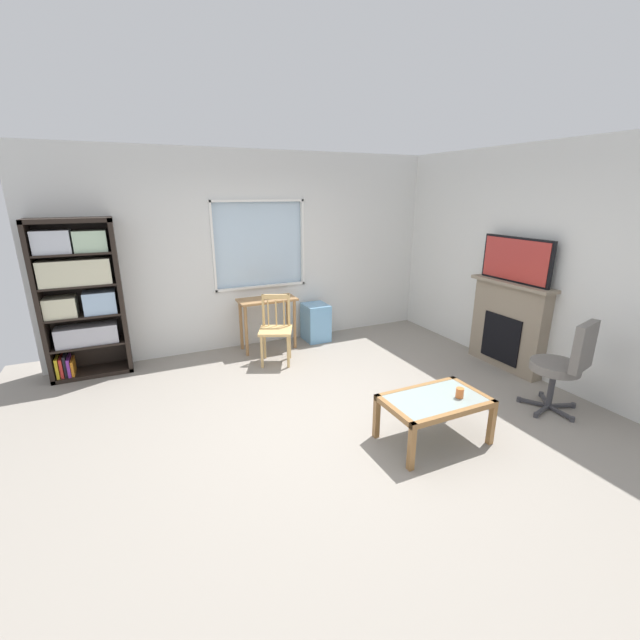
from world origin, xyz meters
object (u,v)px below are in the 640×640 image
at_px(fireplace, 508,325).
at_px(tv, 516,260).
at_px(bookshelf, 80,293).
at_px(plastic_drawer_unit, 316,322).
at_px(wooden_chair, 276,329).
at_px(coffee_table, 435,405).
at_px(desk_under_window, 267,309).
at_px(office_chair, 565,362).
at_px(sippy_cup, 460,393).

bearing_deg(fireplace, tv, 180.00).
bearing_deg(bookshelf, fireplace, -22.55).
distance_m(bookshelf, plastic_drawer_unit, 3.15).
distance_m(wooden_chair, tv, 3.11).
bearing_deg(coffee_table, desk_under_window, 102.35).
height_order(bookshelf, office_chair, bookshelf).
height_order(plastic_drawer_unit, coffee_table, plastic_drawer_unit).
bearing_deg(desk_under_window, office_chair, -54.52).
xyz_separation_m(desk_under_window, coffee_table, (0.63, -2.87, -0.23)).
height_order(bookshelf, sippy_cup, bookshelf).
height_order(fireplace, sippy_cup, fireplace).
distance_m(bookshelf, sippy_cup, 4.40).
xyz_separation_m(tv, sippy_cup, (-1.73, -1.04, -0.92)).
relative_size(fireplace, sippy_cup, 12.54).
relative_size(desk_under_window, tv, 0.84).
bearing_deg(tv, desk_under_window, 143.25).
relative_size(bookshelf, plastic_drawer_unit, 3.39).
bearing_deg(wooden_chair, fireplace, -27.87).
bearing_deg(wooden_chair, desk_under_window, 83.63).
xyz_separation_m(desk_under_window, sippy_cup, (0.83, -2.95, -0.12)).
bearing_deg(sippy_cup, desk_under_window, 105.70).
height_order(desk_under_window, office_chair, office_chair).
xyz_separation_m(bookshelf, tv, (4.84, -2.02, 0.37)).
distance_m(bookshelf, desk_under_window, 2.32).
distance_m(coffee_table, sippy_cup, 0.24).
bearing_deg(desk_under_window, bookshelf, 177.32).
bearing_deg(plastic_drawer_unit, wooden_chair, -145.77).
distance_m(fireplace, tv, 0.83).
bearing_deg(office_chair, tv, 69.30).
bearing_deg(tv, coffee_table, -153.55).
distance_m(wooden_chair, plastic_drawer_unit, 1.02).
distance_m(bookshelf, coffee_table, 4.21).
bearing_deg(wooden_chair, sippy_cup, -69.97).
relative_size(desk_under_window, coffee_table, 0.88).
relative_size(fireplace, tv, 1.16).
bearing_deg(coffee_table, wooden_chair, 106.26).
xyz_separation_m(plastic_drawer_unit, coffee_table, (-0.15, -2.92, 0.08)).
height_order(bookshelf, fireplace, bookshelf).
xyz_separation_m(wooden_chair, plastic_drawer_unit, (0.83, 0.57, -0.18)).
height_order(wooden_chair, coffee_table, wooden_chair).
relative_size(fireplace, coffee_table, 1.22).
distance_m(desk_under_window, sippy_cup, 3.07).
bearing_deg(fireplace, bookshelf, 157.45).
bearing_deg(coffee_table, plastic_drawer_unit, 87.11).
bearing_deg(tv, plastic_drawer_unit, 132.27).
bearing_deg(wooden_chair, plastic_drawer_unit, 34.23).
relative_size(bookshelf, tv, 1.97).
relative_size(bookshelf, sippy_cup, 21.19).
bearing_deg(wooden_chair, office_chair, -48.52).
height_order(coffee_table, sippy_cup, sippy_cup).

